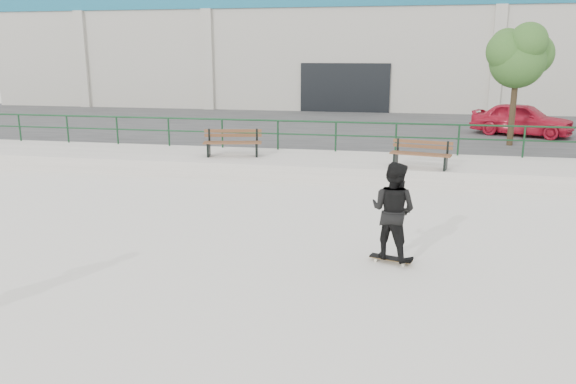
% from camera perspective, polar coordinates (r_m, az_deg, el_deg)
% --- Properties ---
extents(ground, '(120.00, 120.00, 0.00)m').
position_cam_1_polar(ground, '(9.34, -9.17, -9.94)').
color(ground, silver).
rests_on(ground, ground).
extents(ledge, '(30.00, 3.00, 0.50)m').
position_cam_1_polar(ledge, '(18.09, 1.20, 2.78)').
color(ledge, silver).
rests_on(ledge, ground).
extents(parking_strip, '(60.00, 14.00, 0.50)m').
position_cam_1_polar(parking_strip, '(26.40, 4.44, 6.29)').
color(parking_strip, '#363636').
rests_on(parking_strip, ground).
extents(railing, '(28.00, 0.06, 1.03)m').
position_cam_1_polar(railing, '(19.20, 1.90, 6.43)').
color(railing, '#163C21').
rests_on(railing, ledge).
extents(commercial_building, '(44.20, 16.33, 8.00)m').
position_cam_1_polar(commercial_building, '(40.10, 7.05, 15.03)').
color(commercial_building, '#ADA99C').
rests_on(commercial_building, ground).
extents(bench_left, '(1.94, 0.91, 0.86)m').
position_cam_1_polar(bench_left, '(18.30, -5.64, 4.99)').
color(bench_left, brown).
rests_on(bench_left, ledge).
extents(bench_right, '(1.79, 0.85, 0.80)m').
position_cam_1_polar(bench_right, '(16.75, 13.35, 3.74)').
color(bench_right, brown).
rests_on(bench_right, ledge).
extents(tree, '(2.40, 2.14, 4.28)m').
position_cam_1_polar(tree, '(21.71, 22.41, 12.81)').
color(tree, '#3D301E').
rests_on(tree, parking_strip).
extents(red_car, '(4.18, 3.01, 1.32)m').
position_cam_1_polar(red_car, '(24.65, 22.67, 6.85)').
color(red_car, red).
rests_on(red_car, parking_strip).
extents(skateboard, '(0.80, 0.41, 0.09)m').
position_cam_1_polar(skateboard, '(10.57, 10.40, -6.67)').
color(skateboard, black).
rests_on(skateboard, ground).
extents(standing_skater, '(1.08, 1.00, 1.79)m').
position_cam_1_polar(standing_skater, '(10.29, 10.63, -1.88)').
color(standing_skater, black).
rests_on(standing_skater, skateboard).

